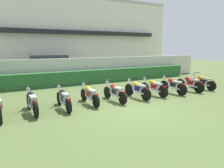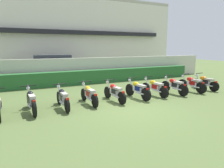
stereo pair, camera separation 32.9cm
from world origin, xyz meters
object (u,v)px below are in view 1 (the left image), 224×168
object	(u,v)px
motorcycle_in_row_6	(137,89)
motorcycle_in_row_4	(89,94)
motorcycle_in_row_9	(190,83)
motorcycle_in_row_10	(202,82)
parked_car	(52,67)
motorcycle_in_row_7	(154,87)
motorcycle_in_row_3	(63,98)
motorcycle_in_row_5	(115,92)
motorcycle_in_row_8	(173,85)
motorcycle_in_row_2	(32,101)

from	to	relation	value
motorcycle_in_row_6	motorcycle_in_row_4	bearing A→B (deg)	81.74
motorcycle_in_row_9	motorcycle_in_row_10	xyz separation A→B (m)	(1.12, 0.05, -0.01)
parked_car	motorcycle_in_row_10	xyz separation A→B (m)	(7.10, -7.99, -0.50)
motorcycle_in_row_4	motorcycle_in_row_7	distance (m)	3.56
motorcycle_in_row_3	motorcycle_in_row_5	xyz separation A→B (m)	(2.39, 0.06, 0.00)
motorcycle_in_row_3	motorcycle_in_row_6	xyz separation A→B (m)	(3.64, 0.03, 0.02)
motorcycle_in_row_5	motorcycle_in_row_10	distance (m)	5.92
parked_car	motorcycle_in_row_8	xyz separation A→B (m)	(4.70, -8.04, -0.49)
motorcycle_in_row_2	motorcycle_in_row_10	world-z (taller)	motorcycle_in_row_2
motorcycle_in_row_4	motorcycle_in_row_9	distance (m)	6.02
parked_car	motorcycle_in_row_3	xyz separation A→B (m)	(-1.22, -8.03, -0.50)
motorcycle_in_row_7	motorcycle_in_row_10	bearing A→B (deg)	-97.60
parked_car	motorcycle_in_row_2	size ratio (longest dim) A/B	2.44
motorcycle_in_row_4	motorcycle_in_row_7	world-z (taller)	motorcycle_in_row_7
motorcycle_in_row_5	motorcycle_in_row_6	xyz separation A→B (m)	(1.25, -0.03, 0.01)
motorcycle_in_row_3	motorcycle_in_row_10	size ratio (longest dim) A/B	1.07
parked_car	motorcycle_in_row_5	size ratio (longest dim) A/B	2.49
motorcycle_in_row_8	motorcycle_in_row_9	xyz separation A→B (m)	(1.27, -0.00, 0.00)
motorcycle_in_row_2	motorcycle_in_row_7	size ratio (longest dim) A/B	1.01
parked_car	motorcycle_in_row_7	xyz separation A→B (m)	(3.52, -7.89, -0.50)
parked_car	motorcycle_in_row_7	distance (m)	8.65
parked_car	motorcycle_in_row_2	distance (m)	8.38
motorcycle_in_row_3	motorcycle_in_row_4	distance (m)	1.19
motorcycle_in_row_4	motorcycle_in_row_6	bearing A→B (deg)	-94.28
motorcycle_in_row_8	motorcycle_in_row_9	world-z (taller)	motorcycle_in_row_9
motorcycle_in_row_4	motorcycle_in_row_2	bearing A→B (deg)	90.95
motorcycle_in_row_7	motorcycle_in_row_10	xyz separation A→B (m)	(3.58, -0.10, -0.00)
motorcycle_in_row_2	motorcycle_in_row_4	xyz separation A→B (m)	(2.38, 0.12, -0.02)
motorcycle_in_row_6	motorcycle_in_row_10	world-z (taller)	motorcycle_in_row_6
motorcycle_in_row_6	motorcycle_in_row_10	distance (m)	4.68
parked_car	motorcycle_in_row_9	size ratio (longest dim) A/B	2.55
motorcycle_in_row_3	motorcycle_in_row_8	world-z (taller)	motorcycle_in_row_8
parked_car	motorcycle_in_row_10	world-z (taller)	parked_car
motorcycle_in_row_7	motorcycle_in_row_4	bearing A→B (deg)	84.14
motorcycle_in_row_10	motorcycle_in_row_7	bearing A→B (deg)	84.01
motorcycle_in_row_2	motorcycle_in_row_9	distance (m)	8.39
motorcycle_in_row_4	motorcycle_in_row_10	bearing A→B (deg)	-92.65
motorcycle_in_row_5	motorcycle_in_row_6	distance (m)	1.25
motorcycle_in_row_2	motorcycle_in_row_5	size ratio (longest dim) A/B	1.02
motorcycle_in_row_2	motorcycle_in_row_7	xyz separation A→B (m)	(5.94, 0.12, -0.02)
motorcycle_in_row_6	motorcycle_in_row_8	xyz separation A→B (m)	(2.29, -0.04, -0.00)
motorcycle_in_row_4	motorcycle_in_row_10	xyz separation A→B (m)	(7.14, -0.10, 0.00)
parked_car	motorcycle_in_row_9	bearing A→B (deg)	-46.36
parked_car	motorcycle_in_row_8	world-z (taller)	parked_car
parked_car	motorcycle_in_row_4	bearing A→B (deg)	-83.27
parked_car	motorcycle_in_row_4	distance (m)	7.91
motorcycle_in_row_8	motorcycle_in_row_7	bearing A→B (deg)	78.08
motorcycle_in_row_3	motorcycle_in_row_4	xyz separation A→B (m)	(1.18, 0.14, 0.00)
motorcycle_in_row_9	motorcycle_in_row_10	size ratio (longest dim) A/B	1.04
motorcycle_in_row_5	motorcycle_in_row_8	distance (m)	3.53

